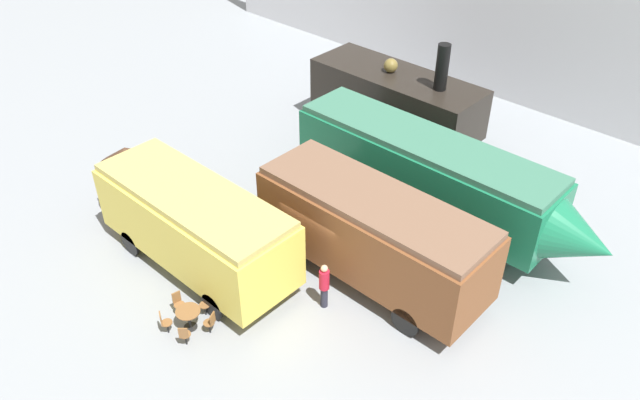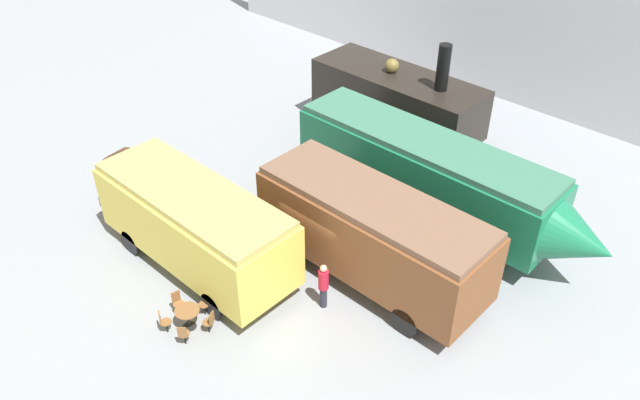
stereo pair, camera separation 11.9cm
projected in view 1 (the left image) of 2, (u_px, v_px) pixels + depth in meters
name	position (u px, v px, depth m)	size (l,w,h in m)	color
ground_plane	(325.00, 261.00, 22.49)	(80.00, 80.00, 0.00)	gray
backdrop_wall	(553.00, 24.00, 29.38)	(44.00, 0.15, 9.00)	silver
steam_locomotive	(396.00, 97.00, 28.64)	(8.15, 2.84, 5.17)	black
streamlined_locomotive	(440.00, 176.00, 23.23)	(12.57, 2.61, 3.38)	#196B47
passenger_coach_wooden	(373.00, 231.00, 20.69)	(8.22, 2.81, 3.38)	brown
passenger_coach_vintage	(195.00, 223.00, 21.23)	(7.76, 2.79, 3.19)	#E0C64C
cafe_table_near	(189.00, 315.00, 19.57)	(0.79, 0.79, 0.73)	black
cafe_chair_0	(206.00, 302.00, 20.10)	(0.36, 0.37, 0.87)	black
cafe_chair_1	(178.00, 302.00, 20.10)	(0.38, 0.36, 0.87)	black
cafe_chair_2	(164.00, 322.00, 19.41)	(0.39, 0.40, 0.87)	black
cafe_chair_3	(184.00, 335.00, 18.98)	(0.40, 0.40, 0.87)	black
cafe_chair_4	(211.00, 322.00, 19.41)	(0.40, 0.38, 0.87)	black
visitor_person	(324.00, 284.00, 20.11)	(0.34, 0.34, 1.77)	#262633
ticket_kiosk	(131.00, 177.00, 23.89)	(2.34, 2.34, 3.00)	#99754C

